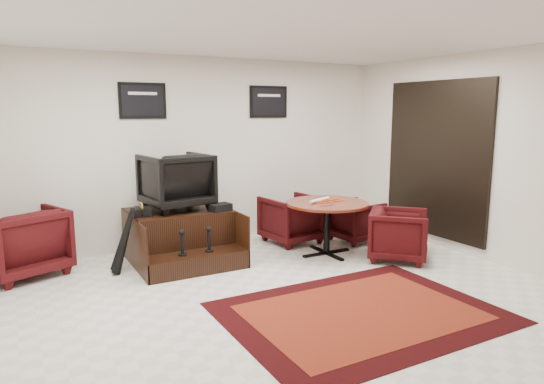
{
  "coord_description": "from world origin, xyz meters",
  "views": [
    {
      "loc": [
        -2.61,
        -4.43,
        2.02
      ],
      "look_at": [
        0.3,
        0.9,
        0.99
      ],
      "focal_mm": 32.0,
      "sensor_mm": 36.0,
      "label": 1
    }
  ],
  "objects_px": {
    "table_chair_corner": "(399,232)",
    "shine_podium": "(181,237)",
    "table_chair_back": "(291,217)",
    "meeting_table": "(327,209)",
    "table_chair_window": "(356,219)",
    "armchair_side": "(22,239)",
    "shine_chair": "(176,178)"
  },
  "relations": [
    {
      "from": "shine_chair",
      "to": "table_chair_window",
      "type": "bearing_deg",
      "value": 162.05
    },
    {
      "from": "meeting_table",
      "to": "table_chair_window",
      "type": "xyz_separation_m",
      "value": [
        0.82,
        0.38,
        -0.31
      ]
    },
    {
      "from": "shine_chair",
      "to": "armchair_side",
      "type": "xyz_separation_m",
      "value": [
        -1.91,
        0.18,
        -0.65
      ]
    },
    {
      "from": "table_chair_window",
      "to": "table_chair_corner",
      "type": "relative_size",
      "value": 0.92
    },
    {
      "from": "meeting_table",
      "to": "table_chair_window",
      "type": "bearing_deg",
      "value": 25.05
    },
    {
      "from": "meeting_table",
      "to": "table_chair_back",
      "type": "bearing_deg",
      "value": 97.8
    },
    {
      "from": "meeting_table",
      "to": "table_chair_window",
      "type": "height_order",
      "value": "meeting_table"
    },
    {
      "from": "table_chair_back",
      "to": "table_chair_window",
      "type": "distance_m",
      "value": 1.02
    },
    {
      "from": "armchair_side",
      "to": "table_chair_window",
      "type": "distance_m",
      "value": 4.67
    },
    {
      "from": "table_chair_back",
      "to": "table_chair_corner",
      "type": "distance_m",
      "value": 1.68
    },
    {
      "from": "shine_podium",
      "to": "armchair_side",
      "type": "distance_m",
      "value": 1.94
    },
    {
      "from": "shine_chair",
      "to": "meeting_table",
      "type": "distance_m",
      "value": 2.13
    },
    {
      "from": "shine_podium",
      "to": "shine_chair",
      "type": "relative_size",
      "value": 1.6
    },
    {
      "from": "meeting_table",
      "to": "table_chair_corner",
      "type": "distance_m",
      "value": 1.02
    },
    {
      "from": "armchair_side",
      "to": "table_chair_corner",
      "type": "xyz_separation_m",
      "value": [
        4.51,
        -1.74,
        -0.08
      ]
    },
    {
      "from": "shine_podium",
      "to": "table_chair_corner",
      "type": "distance_m",
      "value": 2.96
    },
    {
      "from": "shine_podium",
      "to": "meeting_table",
      "type": "distance_m",
      "value": 2.06
    },
    {
      "from": "table_chair_back",
      "to": "table_chair_corner",
      "type": "bearing_deg",
      "value": 112.64
    },
    {
      "from": "armchair_side",
      "to": "table_chair_window",
      "type": "xyz_separation_m",
      "value": [
        4.62,
        -0.68,
        -0.11
      ]
    },
    {
      "from": "shine_podium",
      "to": "table_chair_window",
      "type": "xyz_separation_m",
      "value": [
        2.71,
        -0.36,
        0.04
      ]
    },
    {
      "from": "table_chair_back",
      "to": "table_chair_window",
      "type": "height_order",
      "value": "table_chair_back"
    },
    {
      "from": "shine_podium",
      "to": "table_chair_back",
      "type": "xyz_separation_m",
      "value": [
        1.78,
        0.05,
        0.09
      ]
    },
    {
      "from": "shine_chair",
      "to": "table_chair_corner",
      "type": "height_order",
      "value": "shine_chair"
    },
    {
      "from": "shine_podium",
      "to": "shine_chair",
      "type": "xyz_separation_m",
      "value": [
        0.0,
        0.14,
        0.79
      ]
    },
    {
      "from": "shine_chair",
      "to": "shine_podium",
      "type": "bearing_deg",
      "value": 82.44
    },
    {
      "from": "table_chair_corner",
      "to": "shine_podium",
      "type": "bearing_deg",
      "value": 106.19
    },
    {
      "from": "table_chair_corner",
      "to": "meeting_table",
      "type": "bearing_deg",
      "value": 91.08
    },
    {
      "from": "armchair_side",
      "to": "table_chair_window",
      "type": "height_order",
      "value": "armchair_side"
    },
    {
      "from": "armchair_side",
      "to": "table_chair_corner",
      "type": "relative_size",
      "value": 1.21
    },
    {
      "from": "table_chair_back",
      "to": "table_chair_window",
      "type": "xyz_separation_m",
      "value": [
        0.93,
        -0.41,
        -0.05
      ]
    },
    {
      "from": "armchair_side",
      "to": "table_chair_back",
      "type": "bearing_deg",
      "value": 154.33
    },
    {
      "from": "shine_podium",
      "to": "table_chair_window",
      "type": "bearing_deg",
      "value": -7.49
    }
  ]
}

